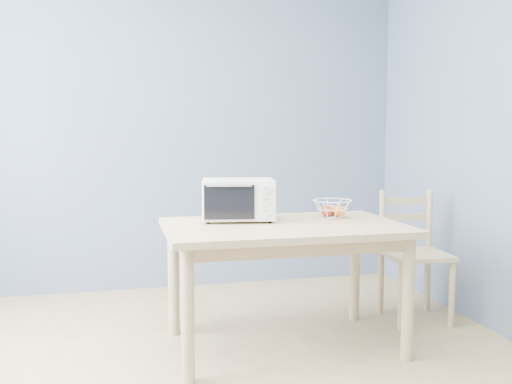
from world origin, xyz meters
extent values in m
cube|color=slate|center=(0.00, 2.25, 1.30)|extent=(4.00, 0.01, 2.60)
cube|color=tan|center=(0.59, 0.72, 0.73)|extent=(1.40, 0.90, 0.04)
cylinder|color=tan|center=(-0.03, 0.35, 0.35)|extent=(0.07, 0.07, 0.71)
cylinder|color=tan|center=(1.21, 0.35, 0.35)|extent=(0.07, 0.07, 0.71)
cylinder|color=tan|center=(-0.03, 1.09, 0.35)|extent=(0.07, 0.07, 0.71)
cylinder|color=tan|center=(1.21, 1.09, 0.35)|extent=(0.07, 0.07, 0.71)
cube|color=white|center=(0.35, 0.91, 0.89)|extent=(0.48, 0.36, 0.24)
cube|color=black|center=(0.30, 0.92, 0.88)|extent=(0.32, 0.30, 0.19)
cube|color=black|center=(0.27, 0.77, 0.88)|extent=(0.29, 0.06, 0.20)
cylinder|color=silver|center=(0.27, 0.75, 0.98)|extent=(0.26, 0.06, 0.01)
cube|color=white|center=(0.48, 0.74, 0.89)|extent=(0.12, 0.03, 0.22)
cylinder|color=black|center=(0.16, 0.83, 0.76)|extent=(0.02, 0.02, 0.01)
cylinder|color=black|center=(0.52, 0.77, 0.76)|extent=(0.02, 0.02, 0.01)
cylinder|color=black|center=(0.19, 1.05, 0.76)|extent=(0.02, 0.02, 0.01)
cylinder|color=black|center=(0.55, 0.99, 0.76)|extent=(0.02, 0.02, 0.01)
cylinder|color=silver|center=(0.48, 0.73, 0.95)|extent=(0.04, 0.02, 0.04)
cylinder|color=silver|center=(0.48, 0.73, 0.89)|extent=(0.04, 0.02, 0.04)
cylinder|color=silver|center=(0.48, 0.73, 0.82)|extent=(0.04, 0.02, 0.04)
torus|color=white|center=(0.96, 0.88, 0.86)|extent=(0.26, 0.26, 0.01)
torus|color=white|center=(0.96, 0.88, 0.81)|extent=(0.21, 0.21, 0.01)
torus|color=white|center=(0.96, 0.88, 0.76)|extent=(0.12, 0.12, 0.01)
sphere|color=red|center=(0.93, 0.89, 0.79)|extent=(0.08, 0.08, 0.08)
sphere|color=orange|center=(1.00, 0.86, 0.79)|extent=(0.08, 0.08, 0.08)
sphere|color=#F6955F|center=(0.96, 0.93, 0.79)|extent=(0.07, 0.07, 0.07)
cube|color=tan|center=(1.61, 0.98, 0.46)|extent=(0.44, 0.44, 0.03)
cylinder|color=tan|center=(1.42, 0.82, 0.22)|extent=(0.04, 0.04, 0.44)
cylinder|color=tan|center=(1.78, 0.79, 0.22)|extent=(0.04, 0.04, 0.44)
cylinder|color=tan|center=(1.45, 1.17, 0.22)|extent=(0.04, 0.04, 0.44)
cylinder|color=tan|center=(1.80, 1.15, 0.22)|extent=(0.04, 0.04, 0.44)
cylinder|color=tan|center=(1.45, 1.17, 0.67)|extent=(0.04, 0.04, 0.44)
cylinder|color=tan|center=(1.80, 1.15, 0.67)|extent=(0.04, 0.04, 0.44)
cube|color=tan|center=(1.63, 1.16, 0.57)|extent=(0.36, 0.04, 0.05)
cube|color=tan|center=(1.63, 1.16, 0.69)|extent=(0.36, 0.04, 0.05)
cube|color=tan|center=(1.63, 1.16, 0.81)|extent=(0.36, 0.04, 0.05)
camera|label=1|loc=(-0.36, -2.48, 1.28)|focal=40.00mm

